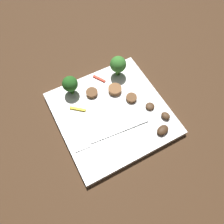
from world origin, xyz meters
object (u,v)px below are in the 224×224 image
broccoli_floret_0 (70,84)px  pepper_strip_1 (99,79)px  sausage_slice_2 (115,90)px  mushroom_0 (150,106)px  fork (106,136)px  mushroom_1 (166,116)px  mushroom_2 (163,130)px  broccoli_floret_1 (118,65)px  sausage_slice_0 (92,93)px  pepper_strip_0 (78,109)px  sausage_slice_1 (131,98)px  plate (112,114)px

broccoli_floret_0 → pepper_strip_1: size_ratio=1.53×
sausage_slice_2 → mushroom_0: (-0.05, 0.08, -0.00)m
fork → mushroom_1: mushroom_1 is taller
sausage_slice_2 → mushroom_2: (-0.04, 0.15, -0.00)m
broccoli_floret_0 → mushroom_2: (-0.14, 0.20, -0.03)m
sausage_slice_2 → broccoli_floret_1: bearing=-126.6°
mushroom_2 → sausage_slice_0: bearing=-59.9°
pepper_strip_0 → sausage_slice_1: bearing=164.6°
sausage_slice_0 → pepper_strip_0: sausage_slice_0 is taller
sausage_slice_2 → mushroom_0: bearing=122.3°
broccoli_floret_0 → mushroom_0: bearing=138.9°
plate → fork: 0.07m
mushroom_1 → mushroom_2: same height
pepper_strip_0 → broccoli_floret_0: bearing=-98.8°
mushroom_1 → pepper_strip_1: (0.09, -0.17, -0.00)m
mushroom_0 → mushroom_1: mushroom_1 is taller
pepper_strip_1 → sausage_slice_0: bearing=41.8°
fork → pepper_strip_1: size_ratio=5.11×
plate → pepper_strip_0: size_ratio=6.57×
broccoli_floret_0 → broccoli_floret_1: (-0.13, 0.00, 0.00)m
sausage_slice_0 → mushroom_2: (-0.10, 0.17, 0.00)m
broccoli_floret_1 → mushroom_2: broccoli_floret_1 is taller
plate → broccoli_floret_0: 0.12m
broccoli_floret_1 → mushroom_2: size_ratio=1.96×
pepper_strip_0 → pepper_strip_1: same height
broccoli_floret_1 → broccoli_floret_0: bearing=-1.8°
fork → mushroom_1: 0.15m
fork → broccoli_floret_0: 0.15m
broccoli_floret_0 → broccoli_floret_1: broccoli_floret_1 is taller
sausage_slice_1 → fork: bearing=30.8°
fork → pepper_strip_0: size_ratio=4.65×
plate → mushroom_2: mushroom_2 is taller
broccoli_floret_0 → mushroom_1: 0.24m
sausage_slice_1 → mushroom_1: (-0.04, 0.08, 0.00)m
mushroom_0 → broccoli_floret_0: bearing=-41.1°
plate → sausage_slice_2: sausage_slice_2 is taller
fork → sausage_slice_0: size_ratio=6.24×
broccoli_floret_1 → sausage_slice_0: 0.10m
mushroom_2 → pepper_strip_0: 0.20m
broccoli_floret_1 → mushroom_1: 0.17m
sausage_slice_2 → mushroom_1: same height
sausage_slice_1 → sausage_slice_2: (0.02, -0.04, 0.00)m
mushroom_0 → pepper_strip_1: size_ratio=0.61×
mushroom_2 → pepper_strip_0: (0.15, -0.14, -0.00)m
sausage_slice_0 → sausage_slice_1: 0.10m
broccoli_floret_1 → mushroom_0: size_ratio=2.71×
mushroom_2 → pepper_strip_1: bearing=-73.2°
fork → broccoli_floret_1: bearing=-121.7°
plate → pepper_strip_1: (-0.02, -0.10, 0.01)m
broccoli_floret_1 → mushroom_0: 0.13m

